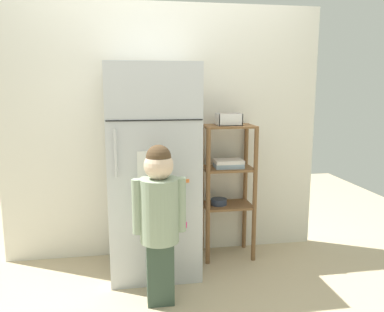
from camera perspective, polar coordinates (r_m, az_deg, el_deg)
name	(u,v)px	position (r m, az deg, el deg)	size (l,w,h in m)	color
ground_plane	(170,268)	(3.22, -3.26, -16.18)	(6.00, 6.00, 0.00)	tan
kitchen_wall_back	(164,133)	(3.26, -4.10, 3.44)	(2.67, 0.03, 2.10)	silver
refrigerator	(153,170)	(2.97, -5.77, -2.14)	(0.67, 0.62, 1.60)	silver
child_standing	(159,210)	(2.51, -4.86, -7.93)	(0.35, 0.26, 1.08)	#344639
pantry_shelf_unit	(227,178)	(3.23, 5.25, -3.25)	(0.43, 0.30, 1.12)	brown
fruit_bin	(229,120)	(3.15, 5.45, 5.27)	(0.19, 0.16, 0.10)	white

